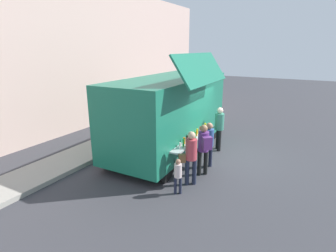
% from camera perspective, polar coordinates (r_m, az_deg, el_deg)
% --- Properties ---
extents(ground_plane, '(60.00, 60.00, 0.00)m').
position_cam_1_polar(ground_plane, '(10.45, 11.59, -6.45)').
color(ground_plane, '#38383D').
extents(curb_strip, '(28.00, 1.60, 0.15)m').
position_cam_1_polar(curb_strip, '(9.73, -25.83, -9.15)').
color(curb_strip, '#9E998E').
rests_on(curb_strip, ground).
extents(food_truck_main, '(6.19, 3.22, 3.86)m').
position_cam_1_polar(food_truck_main, '(10.33, 0.37, 3.05)').
color(food_truck_main, '#196F52').
rests_on(food_truck_main, ground).
extents(trash_bin, '(0.60, 0.60, 1.00)m').
position_cam_1_polar(trash_bin, '(15.44, 0.80, 3.36)').
color(trash_bin, '#2B603A').
rests_on(trash_bin, ground).
extents(customer_front_ordering, '(0.51, 0.40, 1.61)m').
position_cam_1_polar(customer_front_ordering, '(9.11, 8.73, -3.30)').
color(customer_front_ordering, '#1D2137').
rests_on(customer_front_ordering, ground).
extents(customer_mid_with_backpack, '(0.53, 0.53, 1.71)m').
position_cam_1_polar(customer_mid_with_backpack, '(8.48, 7.75, -4.12)').
color(customer_mid_with_backpack, black).
rests_on(customer_mid_with_backpack, ground).
extents(customer_rear_waiting, '(0.47, 0.51, 1.70)m').
position_cam_1_polar(customer_rear_waiting, '(7.88, 4.92, -6.02)').
color(customer_rear_waiting, '#1F253A').
rests_on(customer_rear_waiting, ground).
extents(customer_extra_browsing, '(0.36, 0.36, 1.78)m').
position_cam_1_polar(customer_extra_browsing, '(10.73, 11.03, 0.23)').
color(customer_extra_browsing, black).
rests_on(customer_extra_browsing, ground).
extents(child_near_queue, '(0.22, 0.22, 1.07)m').
position_cam_1_polar(child_near_queue, '(7.51, 2.17, -10.20)').
color(child_near_queue, '#1D2237').
rests_on(child_near_queue, ground).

